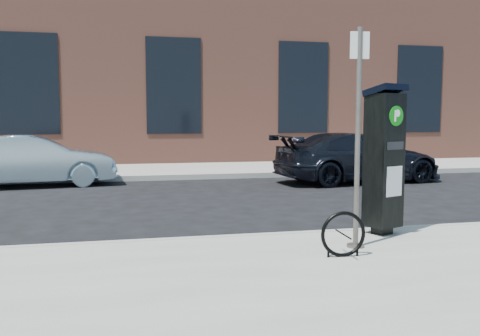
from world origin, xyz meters
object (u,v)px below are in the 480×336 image
object	(u,v)px
parking_kiosk	(384,158)
sign_pole	(358,140)
bike_rack	(343,234)
car_silver	(35,161)
car_dark	(358,157)

from	to	relation	value
parking_kiosk	sign_pole	world-z (taller)	sign_pole
parking_kiosk	bike_rack	bearing A→B (deg)	-156.47
bike_rack	sign_pole	bearing A→B (deg)	51.61
sign_pole	car_silver	distance (m)	9.91
sign_pole	bike_rack	world-z (taller)	sign_pole
bike_rack	parking_kiosk	bearing A→B (deg)	47.13
parking_kiosk	car_silver	bearing A→B (deg)	106.75
parking_kiosk	bike_rack	world-z (taller)	parking_kiosk
bike_rack	car_silver	xyz separation A→B (m)	(-4.88, 8.78, 0.26)
sign_pole	car_dark	world-z (taller)	sign_pole
bike_rack	car_dark	distance (m)	8.71
sign_pole	car_silver	bearing A→B (deg)	126.33
parking_kiosk	sign_pole	size ratio (longest dim) A/B	0.77
parking_kiosk	car_silver	distance (m)	9.78
bike_rack	car_dark	xyz separation A→B (m)	(3.90, 7.78, 0.28)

